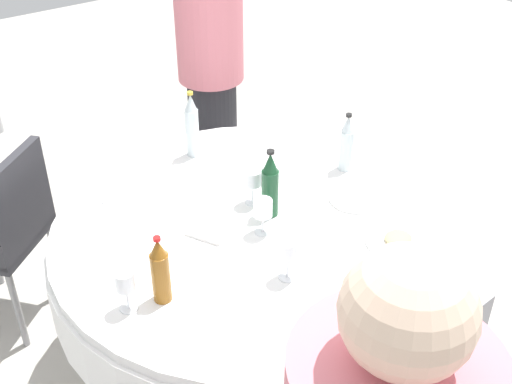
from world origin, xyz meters
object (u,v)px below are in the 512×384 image
Objects in this scene: plate_far at (355,198)px; person_west at (211,72)px; bottle_dark_green_left at (270,185)px; wine_glass_south at (125,283)px; wine_glass_front at (263,210)px; chair_south at (5,227)px; bottle_clear_rear at (192,126)px; plate_north at (398,241)px; wine_glass_rear at (288,252)px; bottle_clear_east at (346,144)px; wine_glass_near at (253,179)px; bottle_amber_west at (160,271)px; dining_table at (256,253)px.

person_west reaches higher than plate_far.
wine_glass_south is at bearing -166.61° from bottle_dark_green_left.
wine_glass_front is 0.69× the size of plate_far.
bottle_dark_green_left is 1.20m from chair_south.
plate_north is (0.28, -0.96, -0.13)m from bottle_clear_rear.
bottle_clear_rear reaches higher than wine_glass_rear.
bottle_dark_green_left is 0.55m from bottle_clear_rear.
bottle_clear_east is at bearing -45.15° from bottle_clear_rear.
bottle_dark_green_left is 1.81× the size of wine_glass_rear.
wine_glass_near is 0.73× the size of plate_far.
bottle_dark_green_left reaches higher than bottle_clear_east.
bottle_amber_west is 1.10× the size of plate_north.
chair_south is (-1.14, 0.93, -0.23)m from plate_far.
dining_table is 6.85× the size of plate_north.
bottle_clear_east is 0.57m from wine_glass_front.
wine_glass_rear is 0.10× the size of person_west.
chair_south is (-1.21, -0.26, -0.32)m from person_west.
chair_south reaches higher than plate_far.
bottle_amber_west is 1.59m from person_west.
dining_table is at bearing 78.35° from wine_glass_front.
bottle_amber_west is 0.42m from wine_glass_rear.
bottle_dark_green_left is at bearing 14.16° from dining_table.
wine_glass_near and wine_glass_south have the same top height.
bottle_clear_rear reaches higher than wine_glass_near.
wine_glass_near is at bearing 97.08° from bottle_dark_green_left.
wine_glass_near is at bearing -89.78° from bottle_clear_rear.
wine_glass_near is 1.07m from person_west.
bottle_dark_green_left is 0.93× the size of bottle_clear_rear.
dining_table is at bearing 13.29° from wine_glass_south.
wine_glass_front is 0.50m from plate_north.
person_west reaches higher than wine_glass_near.
dining_table is at bearing -90.00° from chair_south.
bottle_amber_west is at bearing 164.41° from plate_north.
dining_table is 5.58× the size of bottle_dark_green_left.
bottle_clear_rear reaches higher than plate_north.
wine_glass_near is at bearing 60.58° from dining_table.
dining_table is 0.98× the size of person_west.
plate_north is at bearing -73.66° from bottle_clear_rear.
wine_glass_south is at bearing -166.71° from dining_table.
bottle_dark_green_left is 1.87× the size of wine_glass_south.
bottle_clear_east is at bearing 16.72° from wine_glass_front.
plate_north is (0.44, -0.08, -0.10)m from wine_glass_rear.
wine_glass_south is 0.17× the size of chair_south.
wine_glass_rear is (-0.09, -0.31, 0.26)m from dining_table.
plate_far is at bearing 2.46° from wine_glass_south.
wine_glass_front is 0.16× the size of chair_south.
plate_north is 0.26× the size of chair_south.
bottle_clear_rear is 1.47× the size of plate_far.
person_west is at bearing 67.89° from wine_glass_rear.
plate_north is (0.27, -0.41, -0.12)m from bottle_dark_green_left.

